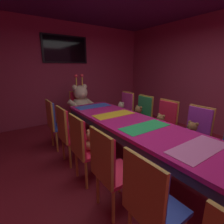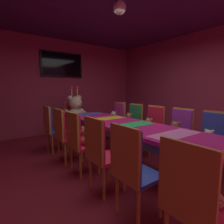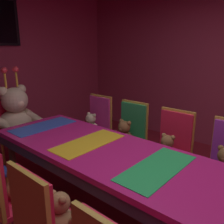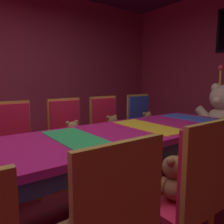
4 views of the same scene
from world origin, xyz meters
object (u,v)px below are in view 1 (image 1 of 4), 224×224
object	(u,v)px
teddy_left_4	(75,129)
chair_right_3	(165,121)
chair_left_2	(107,165)
teddy_right_3	(160,123)
teddy_left_3	(92,142)
teddy_right_4	(138,114)
chair_right_5	(125,108)
wall_tv	(65,49)
teddy_right_5	(121,109)
chair_left_1	(148,200)
chair_left_5	(55,120)
chair_left_4	(67,130)
teddy_right_2	(191,132)
chair_right_2	(196,130)
chair_left_3	(82,143)
teddy_left_5	(62,120)
chair_right_4	(143,113)
king_teddy_bear	(81,100)
throne_chair	(79,106)
banquet_table	(145,132)

from	to	relation	value
teddy_left_4	chair_right_3	xyz separation A→B (m)	(1.57, -0.59, 0.01)
chair_left_2	teddy_right_3	xyz separation A→B (m)	(1.56, 0.59, -0.01)
teddy_left_3	teddy_right_4	distance (m)	1.56
chair_right_5	wall_tv	size ratio (longest dim) A/B	0.79
teddy_right_5	chair_left_1	bearing A→B (deg)	56.58
chair_left_5	chair_left_2	bearing A→B (deg)	-89.20
chair_left_4	teddy_right_2	size ratio (longest dim) A/B	3.02
teddy_left_3	teddy_right_2	distance (m)	1.56
chair_left_2	chair_right_2	world-z (taller)	same
chair_left_3	chair_left_4	size ratio (longest dim) A/B	1.00
chair_right_3	chair_right_5	size ratio (longest dim) A/B	1.00
teddy_right_3	teddy_left_3	bearing A→B (deg)	-0.79
teddy_left_4	teddy_right_5	world-z (taller)	teddy_right_5
teddy_left_5	chair_right_4	bearing A→B (deg)	-21.21
teddy_right_2	king_teddy_bear	world-z (taller)	king_teddy_bear
teddy_left_3	king_teddy_bear	world-z (taller)	king_teddy_bear
chair_right_5	throne_chair	world-z (taller)	same
teddy_right_4	chair_right_2	bearing A→B (deg)	96.58
chair_left_1	teddy_right_5	bearing A→B (deg)	56.58
chair_right_4	teddy_right_3	bearing A→B (deg)	75.17
teddy_right_2	teddy_right_3	world-z (taller)	teddy_right_2
chair_right_3	teddy_right_4	world-z (taller)	chair_right_3
chair_left_5	teddy_left_5	world-z (taller)	chair_left_5
teddy_left_5	wall_tv	size ratio (longest dim) A/B	0.24
teddy_right_2	teddy_right_3	bearing A→B (deg)	-88.78
chair_right_5	wall_tv	bearing A→B (deg)	-60.82
teddy_left_4	throne_chair	bearing A→B (deg)	64.63
teddy_right_3	wall_tv	xyz separation A→B (m)	(-0.71, 2.81, 1.47)
chair_left_3	teddy_right_5	distance (m)	2.00
chair_left_1	teddy_right_2	size ratio (longest dim) A/B	3.02
king_teddy_bear	teddy_left_4	bearing A→B (deg)	-28.15
chair_left_2	wall_tv	world-z (taller)	wall_tv
teddy_right_2	chair_right_5	xyz separation A→B (m)	(0.16, 1.84, 0.01)
teddy_right_2	chair_left_1	bearing A→B (deg)	19.81
teddy_left_4	chair_right_2	distance (m)	1.98
chair_left_4	teddy_left_5	size ratio (longest dim) A/B	3.32
teddy_right_2	chair_right_5	size ratio (longest dim) A/B	0.33
teddy_left_3	chair_left_4	distance (m)	0.59
banquet_table	teddy_right_4	bearing A→B (deg)	51.47
chair_right_4	throne_chair	world-z (taller)	same
teddy_left_4	chair_right_2	size ratio (longest dim) A/B	0.31
banquet_table	teddy_right_2	distance (m)	0.79
teddy_right_2	teddy_right_3	xyz separation A→B (m)	(-0.01, 0.60, -0.01)
teddy_right_4	king_teddy_bear	size ratio (longest dim) A/B	0.36
teddy_right_4	chair_left_2	bearing A→B (deg)	37.51
chair_left_3	teddy_right_2	distance (m)	1.70
chair_right_3	teddy_right_2	bearing A→B (deg)	77.74
chair_left_4	wall_tv	distance (m)	2.79
chair_right_3	king_teddy_bear	distance (m)	2.12
chair_left_1	chair_left_5	xyz separation A→B (m)	(-0.03, 2.41, 0.00)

